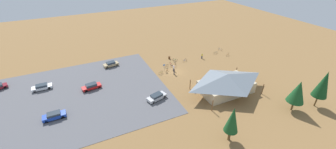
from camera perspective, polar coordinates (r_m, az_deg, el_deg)
The scene contains 27 objects.
ground at distance 59.85m, azimuth 1.66°, elevation 0.73°, with size 160.00×160.00×0.00m, color olive.
parking_lot_asphalt at distance 54.43m, azimuth -24.43°, elevation -5.57°, with size 43.41×33.24×0.05m, color #56565B.
bike_pavilion at distance 51.98m, azimuth 15.56°, elevation -1.95°, with size 14.84×9.57×4.84m.
trash_bin at distance 67.10m, azimuth 0.34°, elevation 4.59°, with size 0.60×0.60×0.90m, color brown.
lot_sign at distance 59.60m, azimuth -1.06°, elevation 2.15°, with size 0.56×0.08×2.20m.
pine_east at distance 54.41m, azimuth 36.47°, elevation -2.12°, with size 3.01×3.01×8.67m.
pine_midwest at distance 38.26m, azimuth 17.04°, elevation -11.64°, with size 2.48×2.48×7.24m.
pine_mideast at distance 50.68m, azimuth 31.69°, elevation -3.98°, with size 3.44×3.44×7.16m.
bicycle_orange_by_bin at distance 71.96m, azimuth 15.86°, elevation 5.17°, with size 1.71×0.74×0.86m.
bicycle_purple_near_porch at distance 61.98m, azimuth 1.46°, elevation 2.23°, with size 1.39×1.15×0.83m.
bicycle_green_yard_front at distance 65.94m, azimuth 1.82°, elevation 4.00°, with size 1.43×1.03×0.81m.
bicycle_white_mid_cluster at distance 75.64m, azimuth 13.94°, elevation 6.66°, with size 0.69×1.67×0.82m.
bicycle_teal_yard_left at distance 72.57m, azimuth 12.74°, elevation 5.79°, with size 1.74×0.48×0.81m.
bicycle_yellow_edge_north at distance 58.61m, azimuth -1.98°, elevation 0.47°, with size 1.61×0.73×0.87m.
bicycle_silver_front_row at distance 64.37m, azimuth 1.83°, elevation 3.35°, with size 0.48×1.76×0.85m.
bicycle_red_back_row at distance 63.33m, azimuth 0.73°, elevation 2.87°, with size 0.48×1.71×0.86m.
bicycle_black_trailside at distance 62.03m, azimuth -0.40°, elevation 2.28°, with size 1.56×0.79×0.90m.
bicycle_blue_lone_west at distance 65.83m, azimuth 4.57°, elevation 3.86°, with size 1.59×0.59×0.81m.
bicycle_orange_yard_center at distance 59.81m, azimuth -0.25°, elevation 1.10°, with size 1.15×1.34×0.80m.
car_red_by_curb at distance 55.38m, azimuth -20.00°, elevation -3.02°, with size 4.72×2.33×1.40m.
car_white_back_corner at distance 60.49m, azimuth -30.95°, elevation -2.90°, with size 4.55×1.91×1.30m.
car_tan_far_end at distance 64.68m, azimuth -15.19°, elevation 2.74°, with size 4.46×2.32×1.41m.
car_blue_mid_lot at distance 49.20m, azimuth -28.43°, elevation -9.74°, with size 4.41×1.89×1.35m.
car_silver_end_stall at distance 48.56m, azimuth -3.08°, elevation -6.03°, with size 4.94×2.98×1.36m.
visitor_crossing_yard at distance 68.05m, azimuth 9.18°, elevation 5.06°, with size 0.36×0.40×1.87m.
visitor_at_bikes at distance 58.17m, azimuth 1.65°, elevation 0.87°, with size 0.36×0.38×1.80m.
visitor_near_lot at distance 59.91m, azimuth 1.53°, elevation 1.81°, with size 0.37×0.36×1.82m.
Camera 1 is at (23.94, 46.37, 29.29)m, focal length 22.53 mm.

